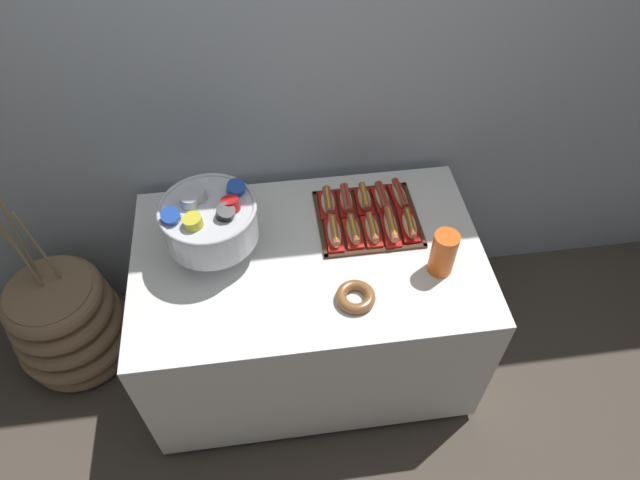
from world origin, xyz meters
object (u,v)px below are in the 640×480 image
object	(u,v)px
floor_vase	(69,323)
hot_dog_2	(372,229)
hot_dog_7	(364,199)
hot_dog_0	(334,233)
donut	(356,297)
hot_dog_4	(409,225)
serving_tray	(367,219)
hot_dog_8	(382,198)
punch_bowl	(210,220)
hot_dog_1	(353,231)
hot_dog_9	(400,196)
cup_stack	(443,253)
buffet_table	(310,307)
hot_dog_5	(328,203)
hot_dog_3	(391,227)
hot_dog_6	(346,201)

from	to	relation	value
floor_vase	hot_dog_2	bearing A→B (deg)	-4.11
floor_vase	hot_dog_7	size ratio (longest dim) A/B	7.00
hot_dog_0	donut	world-z (taller)	hot_dog_0
hot_dog_4	serving_tray	bearing A→B (deg)	151.54
hot_dog_8	punch_bowl	xyz separation A→B (m)	(-0.68, -0.17, 0.14)
hot_dog_1	hot_dog_9	size ratio (longest dim) A/B	0.90
serving_tray	hot_dog_9	bearing A→B (deg)	29.16
serving_tray	hot_dog_0	world-z (taller)	hot_dog_0
hot_dog_0	hot_dog_2	xyz separation A→B (m)	(0.15, 0.00, -0.00)
hot_dog_2	cup_stack	size ratio (longest dim) A/B	0.88
hot_dog_2	hot_dog_8	bearing A→B (deg)	65.90
floor_vase	hot_dog_2	world-z (taller)	floor_vase
buffet_table	hot_dog_7	distance (m)	0.53
hot_dog_1	donut	bearing A→B (deg)	-98.05
donut	serving_tray	bearing A→B (deg)	72.98
buffet_table	hot_dog_5	xyz separation A→B (m)	(0.11, 0.23, 0.39)
hot_dog_1	floor_vase	bearing A→B (deg)	175.63
buffet_table	hot_dog_3	size ratio (longest dim) A/B	7.39
hot_dog_6	hot_dog_7	world-z (taller)	hot_dog_6
hot_dog_8	cup_stack	xyz separation A→B (m)	(0.15, -0.37, 0.06)
hot_dog_7	serving_tray	bearing A→B (deg)	-89.65
hot_dog_2	cup_stack	distance (m)	0.30
hot_dog_1	donut	xyz separation A→B (m)	(-0.04, -0.30, -0.01)
hot_dog_0	hot_dog_4	distance (m)	0.30
cup_stack	hot_dog_0	bearing A→B (deg)	151.60
floor_vase	punch_bowl	bearing A→B (deg)	-7.56
serving_tray	hot_dog_5	xyz separation A→B (m)	(-0.15, 0.08, 0.03)
punch_bowl	hot_dog_5	bearing A→B (deg)	19.76
hot_dog_1	hot_dog_3	size ratio (longest dim) A/B	0.85
hot_dog_5	hot_dog_0	bearing A→B (deg)	-89.65
hot_dog_7	hot_dog_9	distance (m)	0.15
floor_vase	hot_dog_4	size ratio (longest dim) A/B	6.86
floor_vase	serving_tray	size ratio (longest dim) A/B	2.65
hot_dog_6	hot_dog_9	size ratio (longest dim) A/B	0.94
punch_bowl	hot_dog_2	bearing A→B (deg)	0.10
hot_dog_2	hot_dog_5	size ratio (longest dim) A/B	1.05
serving_tray	hot_dog_3	bearing A→B (deg)	-47.38
buffet_table	hot_dog_5	bearing A→B (deg)	64.66
hot_dog_0	hot_dog_8	xyz separation A→B (m)	(0.22, 0.17, -0.00)
hot_dog_5	hot_dog_6	distance (m)	0.08
serving_tray	punch_bowl	distance (m)	0.64
hot_dog_2	hot_dog_6	world-z (taller)	hot_dog_6
punch_bowl	hot_dog_9	bearing A→B (deg)	12.39
hot_dog_4	donut	bearing A→B (deg)	-131.73
hot_dog_1	punch_bowl	xyz separation A→B (m)	(-0.54, -0.00, 0.14)
hot_dog_5	punch_bowl	bearing A→B (deg)	-160.24
hot_dog_4	buffet_table	bearing A→B (deg)	-170.71
hot_dog_0	hot_dog_6	distance (m)	0.18
buffet_table	hot_dog_0	world-z (taller)	hot_dog_0
hot_dog_3	hot_dog_8	size ratio (longest dim) A/B	1.18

